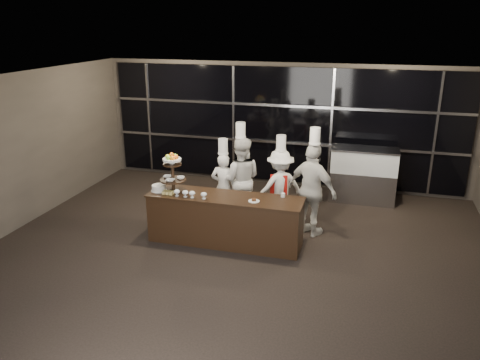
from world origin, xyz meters
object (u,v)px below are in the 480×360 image
(buffet_counter, at_px, (225,219))
(chef_d, at_px, (312,190))
(layer_cake, at_px, (159,188))
(chef_a, at_px, (224,186))
(chef_b, at_px, (241,179))
(display_stand, at_px, (172,170))
(chef_c, at_px, (280,186))
(display_case, at_px, (363,172))

(buffet_counter, xyz_separation_m, chef_d, (1.47, 0.79, 0.45))
(layer_cake, xyz_separation_m, chef_a, (0.93, 1.04, -0.22))
(buffet_counter, distance_m, chef_b, 1.20)
(buffet_counter, height_order, layer_cake, layer_cake)
(layer_cake, distance_m, chef_b, 1.72)
(display_stand, bearing_deg, chef_c, 34.31)
(display_case, distance_m, chef_c, 2.30)
(display_case, height_order, chef_d, chef_d)
(display_case, height_order, chef_b, chef_b)
(display_case, bearing_deg, chef_c, -133.80)
(buffet_counter, distance_m, display_stand, 1.33)
(chef_b, height_order, chef_d, chef_d)
(buffet_counter, height_order, display_stand, display_stand)
(buffet_counter, xyz_separation_m, chef_a, (-0.34, 0.99, 0.29))
(layer_cake, height_order, chef_b, chef_b)
(display_case, relative_size, chef_b, 0.71)
(buffet_counter, relative_size, chef_d, 1.35)
(display_stand, bearing_deg, buffet_counter, 0.01)
(chef_b, distance_m, chef_d, 1.53)
(buffet_counter, distance_m, chef_a, 1.09)
(buffet_counter, height_order, chef_a, chef_a)
(layer_cake, relative_size, chef_d, 0.14)
(buffet_counter, height_order, chef_d, chef_d)
(chef_d, bearing_deg, display_stand, -162.20)
(buffet_counter, bearing_deg, chef_a, 108.93)
(chef_c, xyz_separation_m, chef_d, (0.70, -0.42, 0.14))
(display_stand, xyz_separation_m, display_case, (3.37, 2.87, -0.65))
(buffet_counter, height_order, display_case, display_case)
(buffet_counter, bearing_deg, chef_c, 57.38)
(display_stand, relative_size, chef_d, 0.35)
(chef_a, bearing_deg, chef_d, -6.29)
(display_stand, xyz_separation_m, layer_cake, (-0.27, -0.05, -0.37))
(buffet_counter, bearing_deg, chef_b, 91.05)
(display_case, xyz_separation_m, chef_d, (-0.90, -2.08, 0.23))
(layer_cake, height_order, display_case, display_case)
(display_case, distance_m, chef_a, 3.30)
(chef_c, bearing_deg, display_case, 46.20)
(display_case, bearing_deg, display_stand, -139.54)
(display_case, distance_m, chef_b, 2.96)
(buffet_counter, height_order, chef_b, chef_b)
(chef_c, bearing_deg, chef_d, -31.02)
(display_stand, bearing_deg, layer_cake, -169.52)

